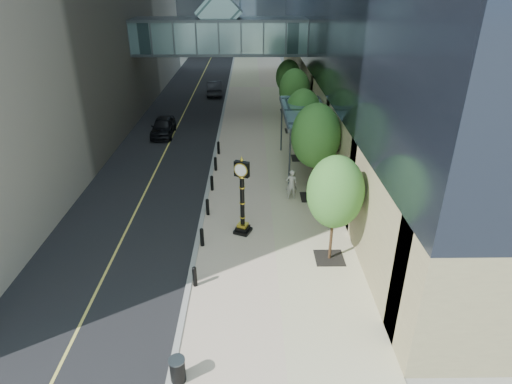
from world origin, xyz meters
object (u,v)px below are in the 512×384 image
street_clock (242,202)px  car_near (163,127)px  pedestrian (291,184)px  trash_bin (178,370)px  car_far (214,88)px

street_clock → car_near: 17.75m
street_clock → car_near: (-7.14, 16.21, -1.12)m
street_clock → pedestrian: size_ratio=2.23×
car_near → pedestrian: bearing=-51.9°
trash_bin → car_far: bearing=92.5°
street_clock → car_far: size_ratio=0.87×
pedestrian → street_clock: bearing=49.0°
trash_bin → car_near: (-5.10, 25.65, 0.28)m
pedestrian → car_far: (-6.72, 26.95, -0.19)m
street_clock → car_far: street_clock is taller
car_far → car_near: bearing=72.2°
street_clock → car_near: street_clock is taller
pedestrian → car_far: 27.78m
street_clock → car_far: (-3.78, 30.87, -1.09)m
pedestrian → trash_bin: bearing=65.3°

